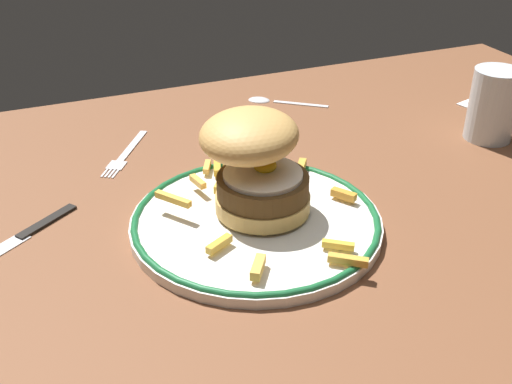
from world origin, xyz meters
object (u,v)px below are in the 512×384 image
at_px(burger, 255,162).
at_px(fork, 125,154).
at_px(water_glass, 492,109).
at_px(spoon, 268,99).
at_px(knife, 22,235).
at_px(napkin, 508,105).
at_px(dinner_plate, 256,221).

bearing_deg(burger, fork, 115.44).
height_order(burger, water_glass, burger).
bearing_deg(spoon, water_glass, -46.70).
relative_size(knife, napkin, 1.28).
height_order(dinner_plate, water_glass, water_glass).
distance_m(knife, spoon, 0.48).
xyz_separation_m(spoon, napkin, (0.35, -0.17, -0.00)).
height_order(fork, spoon, spoon).
xyz_separation_m(dinner_plate, napkin, (0.51, 0.17, -0.01)).
bearing_deg(fork, burger, -64.56).
distance_m(dinner_plate, water_glass, 0.41).
distance_m(burger, water_glass, 0.40).
bearing_deg(water_glass, spoon, 133.30).
relative_size(burger, knife, 0.95).
distance_m(dinner_plate, knife, 0.26).
distance_m(burger, fork, 0.25).
xyz_separation_m(burger, water_glass, (0.39, 0.07, -0.03)).
distance_m(fork, knife, 0.22).
height_order(water_glass, spoon, water_glass).
height_order(water_glass, knife, water_glass).
relative_size(water_glass, napkin, 0.84).
xyz_separation_m(dinner_plate, water_glass, (0.40, 0.09, 0.04)).
bearing_deg(burger, spoon, 64.12).
bearing_deg(spoon, napkin, -25.72).
bearing_deg(spoon, dinner_plate, -115.62).
bearing_deg(knife, spoon, 32.53).
height_order(burger, fork, burger).
relative_size(dinner_plate, knife, 1.80).
xyz_separation_m(dinner_plate, fork, (-0.10, 0.24, -0.01)).
bearing_deg(napkin, knife, -173.11).
bearing_deg(knife, dinner_plate, -18.17).
xyz_separation_m(water_glass, knife, (-0.64, -0.01, -0.04)).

